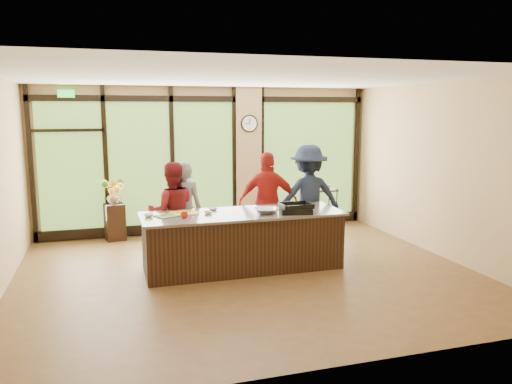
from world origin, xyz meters
TOP-DOWN VIEW (x-y plane):
  - floor at (0.00, 0.00)m, footprint 7.00×7.00m
  - ceiling at (0.00, 0.00)m, footprint 7.00×7.00m
  - back_wall at (0.00, 3.00)m, footprint 7.00×0.00m
  - right_wall at (3.50, 0.00)m, footprint 0.00×6.00m
  - window_wall at (0.16, 2.95)m, footprint 6.90×0.12m
  - island_base at (0.00, 0.30)m, footprint 3.10×1.00m
  - countertop at (0.00, 0.30)m, footprint 3.20×1.10m
  - wall_clock at (0.85, 2.87)m, footprint 0.36×0.04m
  - cook_left at (-0.80, 1.14)m, footprint 0.70×0.56m
  - cook_midleft at (-1.02, 1.04)m, footprint 0.86×0.69m
  - cook_midright at (0.70, 1.12)m, footprint 1.14×0.72m
  - cook_right at (1.45, 1.08)m, footprint 1.29×0.80m
  - roasting_pan at (0.80, 0.03)m, footprint 0.55×0.47m
  - mixing_bowl at (0.33, 0.12)m, footprint 0.45×0.45m
  - cutting_board_left at (-1.16, 0.38)m, footprint 0.48×0.43m
  - cutting_board_center at (-0.90, 0.50)m, footprint 0.43×0.32m
  - cutting_board_right at (0.59, 0.48)m, footprint 0.45×0.38m
  - prep_bowl_near at (-1.46, 0.41)m, footprint 0.16×0.16m
  - prep_bowl_mid at (-0.54, 0.37)m, footprint 0.16×0.16m
  - prep_bowl_far at (-0.41, 0.64)m, footprint 0.18×0.18m
  - red_ramekin at (-0.95, 0.16)m, footprint 0.14×0.14m
  - flower_stand at (-1.93, 2.75)m, footprint 0.42×0.42m
  - flower_vase at (-1.93, 2.75)m, footprint 0.33×0.33m
  - bar_cart at (2.14, 2.19)m, footprint 0.73×0.42m

SIDE VIEW (x-z plane):
  - floor at x=0.00m, z-range 0.00..0.00m
  - flower_stand at x=-1.93m, z-range 0.00..0.72m
  - island_base at x=0.00m, z-range 0.00..0.88m
  - bar_cart at x=2.14m, z-range 0.10..1.10m
  - cook_left at x=-0.80m, z-range 0.00..1.68m
  - cook_midleft at x=-1.02m, z-range 0.00..1.69m
  - flower_vase at x=-1.93m, z-range 0.72..1.00m
  - countertop at x=0.00m, z-range 0.88..0.92m
  - cook_midright at x=0.70m, z-range 0.00..1.80m
  - cutting_board_left at x=-1.16m, z-range 0.92..0.93m
  - cutting_board_right at x=0.59m, z-range 0.92..0.93m
  - cutting_board_center at x=-0.90m, z-range 0.92..0.93m
  - prep_bowl_far at x=-0.41m, z-range 0.92..0.95m
  - prep_bowl_mid at x=-0.54m, z-range 0.92..0.96m
  - prep_bowl_near at x=-1.46m, z-range 0.92..0.96m
  - cook_right at x=1.45m, z-range 0.00..1.92m
  - roasting_pan at x=0.80m, z-range 0.92..1.01m
  - mixing_bowl at x=0.33m, z-range 0.92..1.01m
  - red_ramekin at x=-0.95m, z-range 0.92..1.01m
  - window_wall at x=0.16m, z-range -0.11..2.89m
  - back_wall at x=0.00m, z-range -2.00..5.00m
  - right_wall at x=3.50m, z-range -1.50..4.50m
  - wall_clock at x=0.85m, z-range 2.07..2.43m
  - ceiling at x=0.00m, z-range 3.00..3.00m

